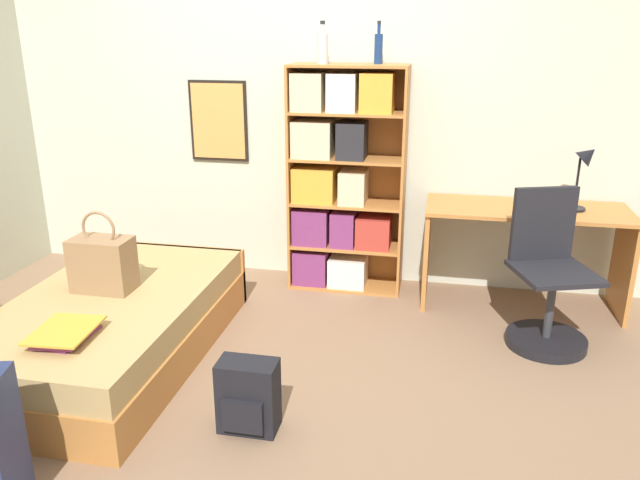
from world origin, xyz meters
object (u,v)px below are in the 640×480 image
at_px(handbag, 103,263).
at_px(backpack, 248,397).
at_px(bottle_brown, 378,48).
at_px(desk_lamp, 585,165).
at_px(bookcase, 338,181).
at_px(desk_chair, 547,296).
at_px(bed, 114,325).
at_px(book_stack_on_bed, 65,333).
at_px(desk, 525,236).
at_px(bottle_green, 323,48).

height_order(handbag, backpack, handbag).
bearing_deg(bottle_brown, handbag, -137.19).
bearing_deg(bottle_brown, desk_lamp, -5.90).
height_order(handbag, bookcase, bookcase).
bearing_deg(bottle_brown, backpack, -100.81).
height_order(bottle_brown, desk_chair, bottle_brown).
xyz_separation_m(bed, desk_lamp, (2.73, 1.23, 0.81)).
bearing_deg(book_stack_on_bed, desk, 36.93).
relative_size(book_stack_on_bed, bookcase, 0.23).
distance_m(handbag, desk_lamp, 3.05).
xyz_separation_m(handbag, bottle_brown, (1.41, 1.31, 1.16)).
bearing_deg(backpack, desk_lamp, 45.40).
bearing_deg(bed, bottle_green, 52.75).
distance_m(book_stack_on_bed, bottle_green, 2.43).
height_order(book_stack_on_bed, bottle_brown, bottle_brown).
height_order(bookcase, bottle_green, bottle_green).
bearing_deg(bed, handbag, 135.27).
xyz_separation_m(desk, desk_lamp, (0.32, 0.01, 0.50)).
relative_size(desk, backpack, 3.70).
distance_m(book_stack_on_bed, backpack, 0.96).
distance_m(bed, desk_chair, 2.59).
xyz_separation_m(book_stack_on_bed, backpack, (0.92, 0.01, -0.25)).
bearing_deg(bottle_brown, bed, -134.66).
bearing_deg(bottle_brown, desk, -8.37).
relative_size(bottle_brown, desk_lamp, 0.62).
distance_m(desk, desk_chair, 0.58).
bearing_deg(book_stack_on_bed, desk_chair, 26.67).
relative_size(book_stack_on_bed, desk_chair, 0.39).
height_order(book_stack_on_bed, desk_lamp, desk_lamp).
distance_m(bottle_green, desk_chair, 2.16).
bearing_deg(bed, book_stack_on_bed, -83.03).
relative_size(bookcase, desk, 1.21).
distance_m(handbag, book_stack_on_bed, 0.63).
height_order(bookcase, backpack, bookcase).
distance_m(bed, handbag, 0.37).
bearing_deg(desk, book_stack_on_bed, -143.07).
distance_m(handbag, bottle_brown, 2.25).
bearing_deg(bottle_green, book_stack_on_bed, -116.63).
xyz_separation_m(bottle_brown, backpack, (-0.36, -1.90, -1.54)).
relative_size(bed, desk, 1.36).
bearing_deg(desk_lamp, backpack, -134.60).
height_order(book_stack_on_bed, bookcase, bookcase).
bearing_deg(desk, bottle_green, 176.70).
xyz_separation_m(book_stack_on_bed, bookcase, (1.03, 1.86, 0.38)).
distance_m(book_stack_on_bed, desk, 2.92).
bearing_deg(desk_chair, bookcase, 155.60).
distance_m(handbag, backpack, 1.26).
bearing_deg(bottle_green, handbag, -130.23).
bearing_deg(bookcase, bed, -129.87).
relative_size(bed, desk_chair, 1.92).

